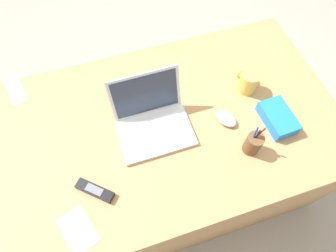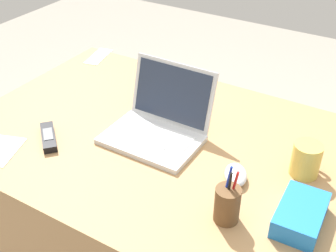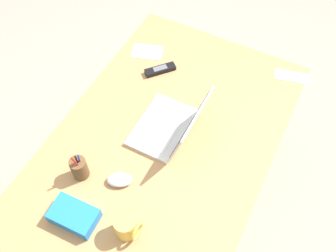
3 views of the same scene
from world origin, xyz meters
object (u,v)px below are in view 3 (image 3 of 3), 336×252
Objects in this scene: coffee_mug_white at (127,226)px; pen_holder at (79,168)px; laptop at (171,126)px; cordless_phone at (160,70)px; computer_mouse at (120,180)px; snack_bag at (74,216)px.

pen_holder reaches higher than coffee_mug_white.
laptop is at bearing -172.90° from coffee_mug_white.
cordless_phone is at bearing 178.11° from pen_holder.
cordless_phone is at bearing -144.47° from laptop.
snack_bag is (0.22, -0.07, 0.01)m from computer_mouse.
pen_holder is at bearing -1.89° from cordless_phone.
snack_bag is at bearing -15.60° from laptop.
pen_holder is at bearing -33.25° from laptop.
cordless_phone is (-0.63, -0.14, -0.01)m from computer_mouse.
computer_mouse is 0.22m from coffee_mug_white.
snack_bag is (0.54, -0.15, -0.02)m from laptop.
coffee_mug_white is at bearing 19.34° from cordless_phone.
computer_mouse is 0.17m from pen_holder.
coffee_mug_white is at bearing 7.10° from laptop.
coffee_mug_white is 0.73× the size of cordless_phone.
pen_holder reaches higher than cordless_phone.
laptop is 3.01× the size of computer_mouse.
coffee_mug_white is 0.84m from cordless_phone.
pen_holder is at bearing -102.49° from computer_mouse.
coffee_mug_white is 0.58× the size of snack_bag.
computer_mouse is 0.23m from snack_bag.
laptop reaches higher than cordless_phone.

